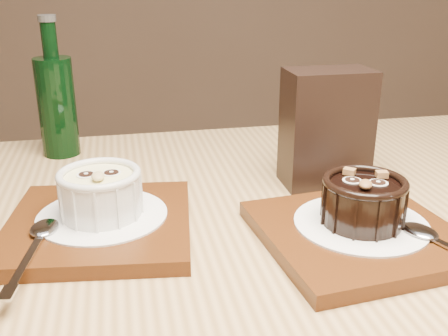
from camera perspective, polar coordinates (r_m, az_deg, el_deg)
The scene contains 10 objects.
table at distance 0.55m, azimuth 2.76°, elevation -17.50°, with size 1.27×0.91×0.75m.
tray_left at distance 0.54m, azimuth -13.41°, elevation -6.05°, with size 0.18×0.18×0.01m, color #50270D.
doily_left at distance 0.54m, azimuth -13.09°, elevation -5.00°, with size 0.13×0.13×0.00m, color white.
ramekin_white at distance 0.53m, azimuth -13.33°, elevation -2.45°, with size 0.08×0.08×0.05m.
spoon_left at distance 0.50m, azimuth -20.00°, elevation -7.98°, with size 0.03×0.13×0.01m, color #B4B6BD, non-canonical shape.
tray_right at distance 0.53m, azimuth 14.35°, elevation -7.02°, with size 0.18×0.18×0.01m, color #50270D.
doily_right at distance 0.53m, azimuth 14.68°, elevation -5.83°, with size 0.13×0.13×0.00m, color white.
ramekin_dark at distance 0.52m, azimuth 14.94°, elevation -3.27°, with size 0.08×0.08×0.05m.
condiment_stand at distance 0.64m, azimuth 11.06°, elevation 4.27°, with size 0.10×0.06×0.14m, color black.
green_bottle at distance 0.76m, azimuth -17.75°, elevation 6.77°, with size 0.05×0.05×0.19m.
Camera 1 is at (-0.24, -0.54, 1.00)m, focal length 42.00 mm.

